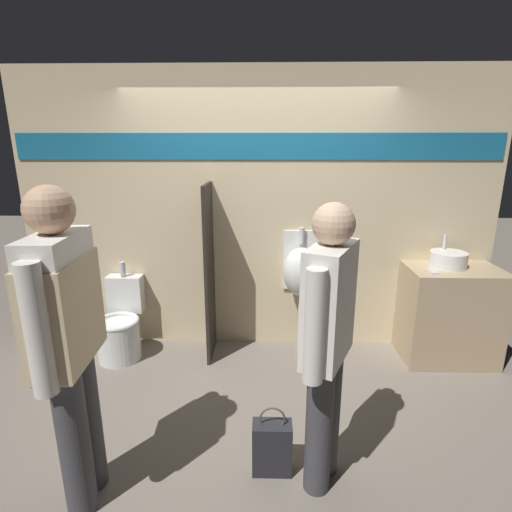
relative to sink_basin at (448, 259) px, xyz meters
name	(u,v)px	position (x,y,z in m)	size (l,w,h in m)	color
ground_plane	(256,371)	(-1.78, -0.35, -0.98)	(16.00, 16.00, 0.00)	#70665B
display_wall	(257,213)	(-1.78, 0.25, 0.38)	(4.60, 0.07, 2.70)	beige
sink_counter	(449,314)	(0.05, -0.06, -0.53)	(0.84, 0.55, 0.91)	tan
sink_basin	(448,259)	(0.00, 0.00, 0.00)	(0.33, 0.33, 0.28)	silver
cell_phone	(433,271)	(-0.20, -0.17, -0.06)	(0.07, 0.14, 0.01)	#B7B7BC
divider_near_counter	(209,273)	(-2.22, -0.02, -0.15)	(0.03, 0.49, 1.67)	#28231E
urinal_near_counter	(302,272)	(-1.35, 0.07, -0.15)	(0.36, 0.32, 1.24)	silver
toilet	(120,327)	(-3.10, -0.09, -0.69)	(0.41, 0.58, 0.90)	silver
person_in_vest	(67,332)	(-2.73, -1.72, 0.08)	(0.25, 0.64, 1.83)	#3D3D42
person_with_lanyard	(327,339)	(-1.34, -1.55, -0.03)	(0.36, 0.56, 1.73)	#3D3D42
shopping_bag	(272,447)	(-1.64, -1.51, -0.80)	(0.25, 0.14, 0.47)	#232328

